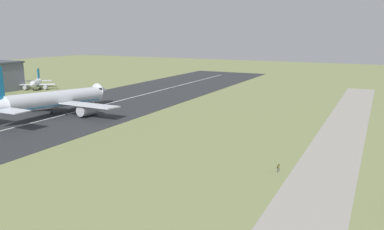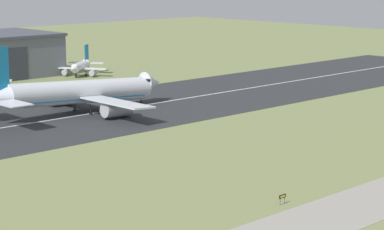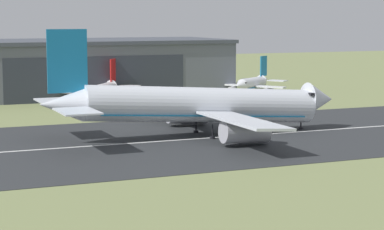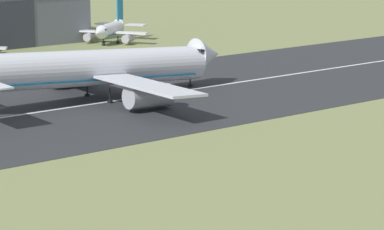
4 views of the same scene
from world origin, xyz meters
TOP-DOWN VIEW (x-y plane):
  - ground_plane at (0.00, 53.48)m, footprint 612.36×612.36m
  - taxiway_road at (0.00, 20.45)m, footprint 279.27×12.14m
  - airplane_landing at (27.88, 109.41)m, footprint 52.49×47.30m
  - airplane_parked_centre at (65.48, 162.64)m, footprint 17.55×17.89m
  - runway_sign at (8.08, 28.80)m, footprint 1.45×0.14m

SIDE VIEW (x-z plane):
  - ground_plane at x=0.00m, z-range 0.00..0.00m
  - taxiway_road at x=0.00m, z-range 0.00..0.05m
  - runway_sign at x=8.08m, z-range 0.37..1.93m
  - airplane_parked_centre at x=65.48m, z-range -1.86..7.92m
  - airplane_landing at x=27.88m, z-range -3.84..13.97m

